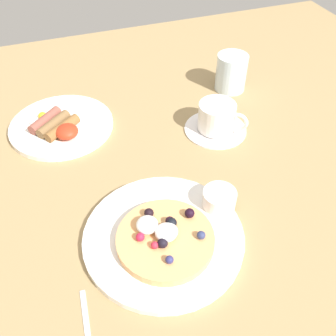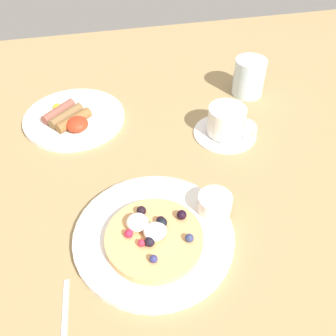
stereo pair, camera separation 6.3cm
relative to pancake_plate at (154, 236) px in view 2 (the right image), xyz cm
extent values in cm
cube|color=#9B8054|center=(2.39, 13.01, -2.17)|extent=(167.31, 137.78, 3.00)
cylinder|color=white|center=(0.00, 0.00, 0.00)|extent=(26.66, 26.66, 1.34)
cylinder|color=#E5A364|center=(-0.24, -1.58, 1.44)|extent=(15.84, 15.84, 1.54)
sphere|color=black|center=(1.31, 0.60, 2.95)|extent=(1.48, 1.48, 1.48)
sphere|color=black|center=(-1.21, -3.12, 3.03)|extent=(1.64, 1.64, 1.64)
sphere|color=#C71F3E|center=(-4.15, -0.81, 2.91)|extent=(1.39, 1.39, 1.39)
sphere|color=black|center=(4.90, 0.95, 3.03)|extent=(1.64, 1.64, 1.64)
sphere|color=navy|center=(0.78, -2.11, 2.89)|extent=(1.36, 1.36, 1.36)
sphere|color=navy|center=(-1.18, -6.14, 2.84)|extent=(1.27, 1.27, 1.27)
sphere|color=red|center=(-2.46, -2.95, 2.82)|extent=(1.21, 1.21, 1.21)
sphere|color=black|center=(-1.42, 3.26, 3.02)|extent=(1.61, 1.61, 1.61)
sphere|color=navy|center=(5.01, -3.69, 2.90)|extent=(1.39, 1.39, 1.39)
sphere|color=black|center=(1.42, 0.06, 3.06)|extent=(1.70, 1.70, 1.70)
ellipsoid|color=white|center=(-2.46, 0.84, 3.28)|extent=(3.57, 3.57, 2.14)
ellipsoid|color=white|center=(-0.11, -1.57, 3.28)|extent=(3.57, 3.57, 2.14)
ellipsoid|color=white|center=(0.29, -1.41, 3.16)|extent=(3.18, 3.18, 1.91)
cylinder|color=white|center=(11.29, 2.85, 2.20)|extent=(5.91, 5.91, 3.06)
cylinder|color=#683013|center=(11.29, 2.85, 2.81)|extent=(4.84, 4.84, 0.37)
cylinder|color=white|center=(-11.55, 36.16, -0.09)|extent=(22.81, 22.81, 1.16)
cylinder|color=brown|center=(-11.53, 32.89, 1.62)|extent=(8.21, 6.85, 2.25)
cylinder|color=brown|center=(-13.13, 34.93, 1.62)|extent=(7.98, 7.21, 2.25)
cylinder|color=brown|center=(-14.72, 36.97, 1.62)|extent=(7.81, 7.42, 2.25)
ellipsoid|color=white|center=(-15.07, 39.07, 0.80)|extent=(6.37, 5.41, 0.60)
sphere|color=yellow|center=(-15.07, 39.07, 1.30)|extent=(2.00, 2.00, 2.00)
ellipsoid|color=#B53119|center=(-10.88, 31.07, 1.83)|extent=(4.86, 4.86, 2.67)
cylinder|color=white|center=(20.47, 23.87, -0.30)|extent=(13.71, 13.71, 0.74)
cylinder|color=white|center=(20.47, 23.87, 3.06)|extent=(8.03, 8.03, 5.99)
torus|color=white|center=(23.85, 20.17, 3.36)|extent=(3.39, 3.60, 4.15)
cylinder|color=brown|center=(20.47, 23.87, 4.98)|extent=(6.83, 6.83, 0.48)
cube|color=silver|center=(-14.83, -9.31, -0.52)|extent=(1.45, 9.25, 0.30)
cylinder|color=silver|center=(31.01, 38.23, 3.84)|extent=(7.55, 7.55, 9.02)
camera|label=1|loc=(-11.82, -35.29, 51.86)|focal=40.51mm
camera|label=2|loc=(-5.81, -37.02, 51.86)|focal=40.51mm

